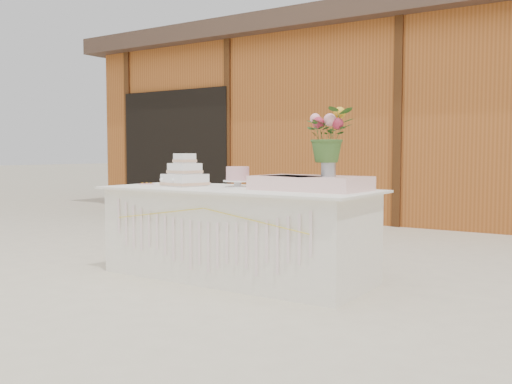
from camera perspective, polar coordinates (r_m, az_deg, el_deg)
ground at (r=4.96m, az=-1.92°, el=-8.54°), size 80.00×80.00×0.00m
barn at (r=10.35m, az=17.65°, el=7.14°), size 12.60×4.60×3.30m
cake_table at (r=4.88m, az=-1.97°, el=-4.11°), size 2.40×1.00×0.77m
wedding_cake at (r=5.20m, az=-7.13°, el=1.70°), size 0.38×0.38×0.29m
pink_cake_stand at (r=4.90m, az=-1.85°, el=1.61°), size 0.25×0.25×0.18m
satin_runner at (r=4.61m, az=5.47°, el=0.89°), size 0.93×0.56×0.11m
flower_vase at (r=4.53m, az=7.26°, el=2.55°), size 0.12×0.12×0.16m
bouquet at (r=4.53m, az=7.29°, el=6.27°), size 0.51×0.50×0.43m
loose_flowers at (r=5.58m, az=-10.20°, el=0.88°), size 0.16×0.33×0.02m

